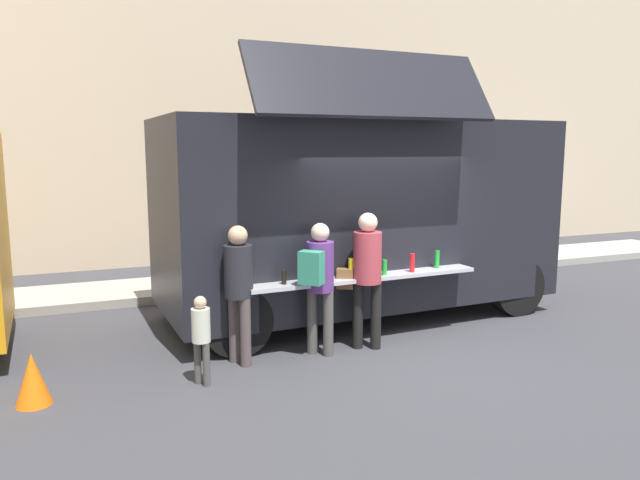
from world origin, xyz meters
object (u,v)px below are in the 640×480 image
object	(u,v)px
food_truck_main	(359,211)
customer_front_ordering	(366,269)
trash_bin	(487,248)
customer_rear_waiting	(239,282)
child_near_queue	(201,332)
traffic_cone_orange	(33,379)
customer_mid_with_backpack	(319,276)

from	to	relation	value
food_truck_main	customer_front_ordering	world-z (taller)	food_truck_main
trash_bin	customer_rear_waiting	xyz separation A→B (m)	(-6.58, -3.75, 0.59)
trash_bin	child_near_queue	size ratio (longest dim) A/B	0.85
trash_bin	child_near_queue	world-z (taller)	child_near_queue
traffic_cone_orange	trash_bin	distance (m)	9.76
customer_front_ordering	customer_rear_waiting	xyz separation A→B (m)	(-1.68, 0.06, -0.05)
customer_front_ordering	customer_rear_waiting	distance (m)	1.68
traffic_cone_orange	child_near_queue	size ratio (longest dim) A/B	0.54
customer_front_ordering	food_truck_main	bearing A→B (deg)	5.26
food_truck_main	customer_mid_with_backpack	size ratio (longest dim) A/B	3.58
trash_bin	child_near_queue	distance (m)	8.31
customer_front_ordering	customer_rear_waiting	world-z (taller)	customer_front_ordering
food_truck_main	customer_mid_with_backpack	bearing A→B (deg)	-132.65
food_truck_main	child_near_queue	xyz separation A→B (m)	(-2.85, -1.91, -1.04)
food_truck_main	trash_bin	distance (m)	5.03
customer_mid_with_backpack	customer_front_ordering	bearing A→B (deg)	-41.53
customer_front_ordering	customer_rear_waiting	size ratio (longest dim) A/B	1.05
customer_front_ordering	customer_mid_with_backpack	world-z (taller)	customer_front_ordering
food_truck_main	traffic_cone_orange	bearing A→B (deg)	-161.04
food_truck_main	customer_front_ordering	xyz separation A→B (m)	(-0.61, -1.49, -0.58)
customer_rear_waiting	child_near_queue	size ratio (longest dim) A/B	1.68
customer_rear_waiting	trash_bin	bearing A→B (deg)	6.85
trash_bin	customer_front_ordering	world-z (taller)	customer_front_ordering
food_truck_main	customer_mid_with_backpack	world-z (taller)	food_truck_main
customer_front_ordering	customer_mid_with_backpack	size ratio (longest dim) A/B	1.06
trash_bin	customer_mid_with_backpack	size ratio (longest dim) A/B	0.51
customer_mid_with_backpack	child_near_queue	bearing A→B (deg)	150.72
traffic_cone_orange	customer_rear_waiting	bearing A→B (deg)	8.63
trash_bin	customer_mid_with_backpack	bearing A→B (deg)	-145.49
customer_mid_with_backpack	customer_rear_waiting	distance (m)	1.01
customer_front_ordering	child_near_queue	size ratio (longest dim) A/B	1.77
trash_bin	child_near_queue	xyz separation A→B (m)	(-7.14, -4.23, 0.18)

